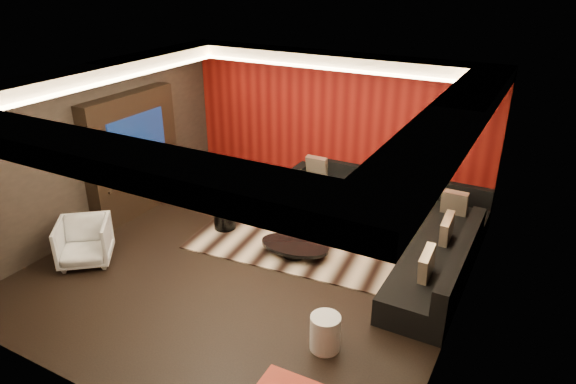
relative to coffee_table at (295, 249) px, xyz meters
The scene contains 25 objects.
floor 0.72m from the coffee_table, 129.18° to the right, with size 6.00×6.00×0.02m, color black.
ceiling 2.79m from the coffee_table, 129.18° to the right, with size 6.00×6.00×0.02m, color silver.
wall_back 2.81m from the coffee_table, 100.36° to the left, with size 6.00×0.02×2.80m, color black.
wall_left 3.73m from the coffee_table, behind, with size 0.02×6.00×2.80m, color black.
wall_right 2.92m from the coffee_table, 12.16° to the right, with size 0.02×6.00×2.80m, color black.
red_feature_wall 2.78m from the coffee_table, 100.53° to the left, with size 5.98×0.05×2.78m, color #6B0C0A.
soffit_back 3.39m from the coffee_table, 101.82° to the left, with size 6.00×0.60×0.22m, color silver.
soffit_front 4.17m from the coffee_table, 97.87° to the right, with size 6.00×0.60×0.22m, color silver.
soffit_left 4.11m from the coffee_table, behind, with size 0.60×4.80×0.22m, color silver.
soffit_right 3.47m from the coffee_table, 13.77° to the right, with size 0.60×4.80×0.22m, color silver.
cove_back 3.11m from the coffee_table, 103.96° to the left, with size 4.80×0.08×0.04m, color #FFD899.
cove_front 3.86m from the coffee_table, 98.78° to the right, with size 4.80×0.08×0.04m, color #FFD899.
cove_left 3.79m from the coffee_table, 168.89° to the right, with size 0.08×4.80×0.04m, color #FFD899.
cove_right 3.18m from the coffee_table, 16.10° to the right, with size 0.08×4.80×0.04m, color #FFD899.
tv_surround 3.44m from the coffee_table, behind, with size 0.30×2.00×2.20m, color black.
tv_screen 3.41m from the coffee_table, behind, with size 0.04×1.30×0.80m, color black.
tv_shelf 3.19m from the coffee_table, behind, with size 0.04×1.60×0.04m, color black.
rug 0.99m from the coffee_table, 84.13° to the left, with size 4.00×3.00×0.02m, color #C2A98E.
coffee_table is the anchor object (origin of this frame).
drum_stool 1.50m from the coffee_table, behind, with size 0.37×0.37×0.44m, color black.
striped_pouf 2.20m from the coffee_table, 138.72° to the left, with size 0.62×0.62×0.34m, color #B5A68C.
white_side_table 2.16m from the coffee_table, 52.58° to the right, with size 0.37×0.37×0.46m, color silver.
armchair 3.23m from the coffee_table, 148.25° to the right, with size 0.74×0.77×0.70m, color silver.
sectional_sofa 1.84m from the coffee_table, 45.63° to the left, with size 3.65×3.50×0.75m.
throw_pillows 1.90m from the coffee_table, 46.87° to the left, with size 3.11×2.82×0.50m.
Camera 1 is at (3.69, -5.64, 4.26)m, focal length 32.00 mm.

